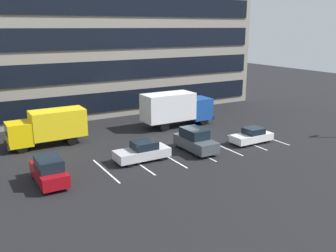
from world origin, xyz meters
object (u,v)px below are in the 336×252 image
at_px(suv_maroon, 49,171).
at_px(sedan_white, 252,136).
at_px(box_truck_blue, 176,107).
at_px(suv_charcoal, 195,140).
at_px(sedan_silver, 142,152).
at_px(box_truck_yellow_all, 48,126).

relative_size(suv_maroon, sedan_white, 1.05).
xyz_separation_m(box_truck_blue, sedan_white, (2.87, -8.74, -1.40)).
bearing_deg(suv_charcoal, sedan_silver, 177.65).
bearing_deg(sedan_white, suv_maroon, 179.54).
relative_size(box_truck_blue, sedan_white, 1.98).
xyz_separation_m(suv_maroon, sedan_white, (18.46, -0.15, -0.24)).
bearing_deg(suv_maroon, box_truck_yellow_all, 76.57).
distance_m(sedan_white, sedan_silver, 10.91).
bearing_deg(sedan_silver, sedan_white, -5.12).
height_order(box_truck_blue, sedan_white, box_truck_blue).
bearing_deg(box_truck_yellow_all, suv_charcoal, -37.32).
distance_m(sedan_silver, suv_charcoal, 5.02).
bearing_deg(box_truck_yellow_all, sedan_white, -28.22).
xyz_separation_m(suv_maroon, suv_charcoal, (12.60, 0.62, 0.04)).
relative_size(sedan_silver, suv_charcoal, 1.01).
bearing_deg(suv_maroon, box_truck_blue, 28.85).
bearing_deg(sedan_silver, suv_maroon, -173.80).
height_order(box_truck_yellow_all, sedan_silver, box_truck_yellow_all).
height_order(box_truck_blue, suv_charcoal, box_truck_blue).
relative_size(sedan_white, suv_charcoal, 0.91).
bearing_deg(sedan_white, box_truck_blue, 108.18).
distance_m(box_truck_yellow_all, suv_maroon, 8.94).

